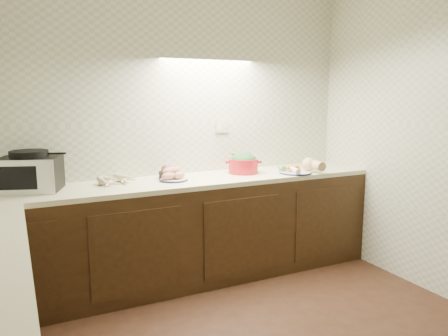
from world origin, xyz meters
name	(u,v)px	position (x,y,z in m)	size (l,w,h in m)	color
room	(277,92)	(0.00, 0.00, 1.63)	(3.60, 3.60, 2.60)	black
counter	(122,283)	(-0.68, 0.68, 0.45)	(3.60, 3.60, 0.90)	black
toaster_oven	(30,172)	(-1.13, 1.61, 1.04)	(0.51, 0.45, 0.30)	black
parsnip_pile	(113,182)	(-0.54, 1.53, 0.93)	(0.33, 0.35, 0.07)	beige
sweet_potato_plate	(173,176)	(-0.04, 1.51, 0.94)	(0.24, 0.24, 0.11)	#121244
onion_bowl	(168,173)	(-0.05, 1.62, 0.95)	(0.16, 0.16, 0.13)	black
dutch_oven	(243,163)	(0.65, 1.56, 0.99)	(0.35, 0.35, 0.19)	red
veg_plate	(301,167)	(1.15, 1.34, 0.95)	(0.38, 0.32, 0.14)	#121244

